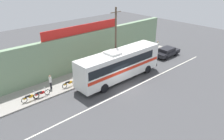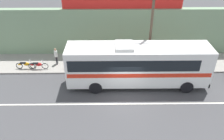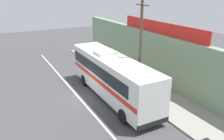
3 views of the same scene
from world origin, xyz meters
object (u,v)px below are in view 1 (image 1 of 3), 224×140
at_px(parked_car, 167,52).
at_px(pedestrian_near_shop, 102,66).
at_px(motorcycle_purple, 41,93).
at_px(motorcycle_green, 30,97).
at_px(pedestrian_by_curb, 50,81).
at_px(motorcycle_orange, 69,83).
at_px(utility_pole, 116,40).
at_px(pedestrian_far_left, 158,45).
at_px(intercity_bus, 119,64).

bearing_deg(parked_car, pedestrian_near_shop, 169.61).
relative_size(parked_car, pedestrian_near_shop, 2.77).
bearing_deg(motorcycle_purple, pedestrian_near_shop, 2.59).
height_order(motorcycle_green, pedestrian_by_curb, pedestrian_by_curb).
bearing_deg(motorcycle_orange, motorcycle_green, 178.59).
bearing_deg(pedestrian_by_curb, pedestrian_near_shop, -4.40).
bearing_deg(utility_pole, pedestrian_by_curb, 171.36).
bearing_deg(pedestrian_by_curb, parked_car, -8.14).
distance_m(parked_car, pedestrian_by_curb, 18.29).
height_order(motorcycle_purple, pedestrian_by_curb, pedestrian_by_curb).
relative_size(pedestrian_near_shop, pedestrian_by_curb, 0.96).
relative_size(motorcycle_orange, pedestrian_far_left, 1.17).
distance_m(utility_pole, motorcycle_orange, 7.74).
bearing_deg(pedestrian_near_shop, motorcycle_purple, -177.41).
relative_size(motorcycle_green, pedestrian_near_shop, 1.19).
distance_m(motorcycle_orange, pedestrian_far_left, 17.05).
height_order(intercity_bus, motorcycle_orange, intercity_bus).
height_order(pedestrian_near_shop, pedestrian_by_curb, pedestrian_by_curb).
bearing_deg(motorcycle_green, utility_pole, -2.41).
height_order(motorcycle_purple, motorcycle_orange, same).
height_order(parked_car, pedestrian_by_curb, pedestrian_by_curb).
height_order(intercity_bus, parked_car, intercity_bus).
xyz_separation_m(parked_car, utility_pole, (-9.57, 1.29, 3.58)).
bearing_deg(motorcycle_purple, utility_pole, -2.20).
distance_m(motorcycle_purple, motorcycle_orange, 3.35).
xyz_separation_m(pedestrian_near_shop, pedestrian_far_left, (11.95, 0.27, 0.04)).
bearing_deg(pedestrian_near_shop, utility_pole, -24.62).
bearing_deg(intercity_bus, motorcycle_green, 166.55).
distance_m(intercity_bus, pedestrian_by_curb, 8.03).
xyz_separation_m(utility_pole, pedestrian_near_shop, (-1.68, 0.77, -3.26)).
height_order(intercity_bus, pedestrian_near_shop, intercity_bus).
height_order(utility_pole, pedestrian_by_curb, utility_pole).
height_order(utility_pole, motorcycle_orange, utility_pole).
height_order(utility_pole, motorcycle_purple, utility_pole).
xyz_separation_m(intercity_bus, parked_car, (10.82, 0.63, -1.33)).
distance_m(motorcycle_purple, motorcycle_green, 1.17).
bearing_deg(pedestrian_near_shop, motorcycle_orange, -175.43).
xyz_separation_m(parked_car, pedestrian_by_curb, (-18.11, 2.59, 0.37)).
bearing_deg(pedestrian_by_curb, pedestrian_far_left, -0.80).
xyz_separation_m(pedestrian_near_shop, pedestrian_by_curb, (-6.86, 0.53, 0.05)).
bearing_deg(parked_car, pedestrian_far_left, 73.18).
relative_size(parked_car, motorcycle_purple, 2.40).
height_order(intercity_bus, motorcycle_purple, intercity_bus).
bearing_deg(intercity_bus, pedestrian_near_shop, 99.04).
bearing_deg(utility_pole, motorcycle_green, 177.59).
relative_size(motorcycle_purple, pedestrian_far_left, 1.11).
bearing_deg(intercity_bus, motorcycle_orange, 157.46).
relative_size(motorcycle_orange, pedestrian_near_shop, 1.21).
relative_size(motorcycle_orange, pedestrian_by_curb, 1.16).
xyz_separation_m(intercity_bus, motorcycle_orange, (-5.51, 2.29, -1.50)).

